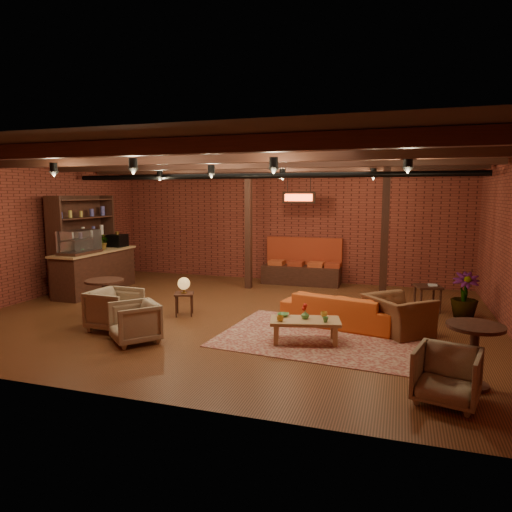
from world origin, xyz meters
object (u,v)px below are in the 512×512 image
(armchair_a, at_px, (115,307))
(plant_tall, at_px, (467,250))
(armchair_right, at_px, (398,309))
(round_table_right, at_px, (474,346))
(side_table_lamp, at_px, (184,287))
(coffee_table, at_px, (304,322))
(armchair_b, at_px, (135,320))
(armchair_far, at_px, (447,373))
(sofa, at_px, (340,310))
(round_table_left, at_px, (105,292))
(side_table_book, at_px, (428,287))

(armchair_a, bearing_deg, plant_tall, -62.61)
(armchair_right, distance_m, round_table_right, 2.26)
(armchair_right, relative_size, plant_tall, 0.38)
(side_table_lamp, bearing_deg, coffee_table, -19.35)
(side_table_lamp, distance_m, armchair_right, 4.13)
(armchair_b, height_order, plant_tall, plant_tall)
(side_table_lamp, xyz_separation_m, armchair_right, (4.13, 0.03, -0.15))
(armchair_b, bearing_deg, armchair_far, 31.95)
(sofa, distance_m, round_table_left, 4.56)
(round_table_right, bearing_deg, sofa, 131.33)
(round_table_left, xyz_separation_m, side_table_book, (6.08, 2.53, -0.02))
(armchair_b, xyz_separation_m, round_table_right, (5.08, -0.25, 0.18))
(round_table_left, relative_size, round_table_right, 0.95)
(coffee_table, distance_m, plant_tall, 3.80)
(sofa, relative_size, armchair_b, 2.83)
(coffee_table, relative_size, round_table_left, 1.60)
(plant_tall, bearing_deg, armchair_b, -148.53)
(side_table_book, xyz_separation_m, round_table_right, (0.36, -3.86, 0.04))
(sofa, bearing_deg, side_table_lamp, 16.59)
(round_table_right, bearing_deg, plant_tall, 84.98)
(sofa, bearing_deg, coffee_table, 82.25)
(round_table_right, bearing_deg, side_table_book, 95.26)
(side_table_book, distance_m, plant_tall, 1.13)
(round_table_left, distance_m, armchair_b, 1.75)
(armchair_b, distance_m, side_table_book, 5.95)
(sofa, xyz_separation_m, side_table_book, (1.61, 1.62, 0.20))
(round_table_left, xyz_separation_m, armchair_right, (5.51, 0.72, -0.08))
(sofa, bearing_deg, armchair_b, 45.15)
(round_table_left, distance_m, side_table_book, 6.59)
(armchair_far, bearing_deg, armchair_b, -175.58)
(round_table_left, distance_m, armchair_a, 0.84)
(armchair_a, xyz_separation_m, armchair_right, (4.89, 1.28, 0.04))
(side_table_book, bearing_deg, sofa, -134.85)
(round_table_right, distance_m, armchair_far, 0.69)
(round_table_left, xyz_separation_m, armchair_far, (6.08, -1.90, -0.16))
(sofa, xyz_separation_m, side_table_lamp, (-3.09, -0.22, 0.29))
(coffee_table, height_order, round_table_left, round_table_left)
(armchair_b, bearing_deg, armchair_right, 65.21)
(coffee_table, height_order, plant_tall, plant_tall)
(sofa, xyz_separation_m, coffee_table, (-0.43, -1.15, 0.05))
(sofa, relative_size, side_table_book, 3.40)
(coffee_table, relative_size, side_table_lamp, 1.59)
(round_table_right, relative_size, armchair_far, 1.14)
(round_table_left, bearing_deg, side_table_book, 22.57)
(armchair_a, xyz_separation_m, side_table_book, (5.47, 3.09, 0.10))
(armchair_right, bearing_deg, plant_tall, -79.46)
(armchair_b, bearing_deg, round_table_left, -176.81)
(round_table_left, bearing_deg, round_table_right, -11.72)
(coffee_table, height_order, armchair_b, armchair_b)
(side_table_lamp, height_order, side_table_book, side_table_lamp)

